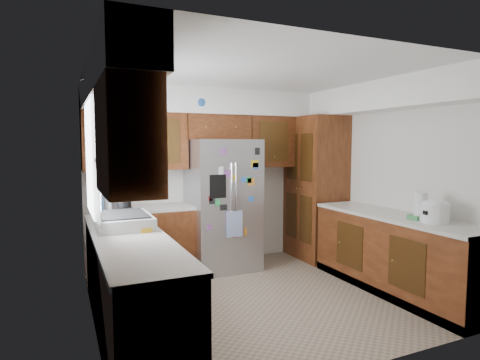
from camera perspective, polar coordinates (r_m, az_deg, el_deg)
name	(u,v)px	position (r m, az deg, el deg)	size (l,w,h in m)	color
floor	(263,297)	(4.75, 3.23, -16.33)	(3.60, 3.60, 0.00)	tan
room_shell	(241,137)	(4.70, 0.14, 6.18)	(3.64, 3.24, 2.52)	silver
left_counter_run	(140,276)	(4.21, -14.04, -13.09)	(1.36, 3.20, 0.92)	#441E0D
right_counter_run	(395,257)	(5.11, 21.20, -10.13)	(0.63, 2.25, 0.92)	#441E0D
pantry	(315,188)	(6.22, 10.69, -1.09)	(0.60, 0.90, 2.15)	#441E0D
fridge	(223,205)	(5.58, -2.44, -3.52)	(0.90, 0.79, 1.80)	#98989D
bridge_cabinet	(217,127)	(5.73, -3.32, 7.48)	(0.96, 0.34, 0.35)	#441E0D
fridge_top_items	(219,105)	(5.69, -3.07, 10.56)	(0.90, 0.30, 0.28)	#235B9F
sink_assembly	(123,220)	(4.12, -16.27, -5.53)	(0.52, 0.72, 0.37)	silver
left_counter_clutter	(118,203)	(4.86, -16.94, -3.20)	(0.29, 0.87, 0.38)	black
rice_cooker	(435,210)	(4.65, 26.00, -3.88)	(0.29, 0.28, 0.25)	white
paper_towel	(421,206)	(4.73, 24.29, -3.40)	(0.13, 0.13, 0.30)	white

